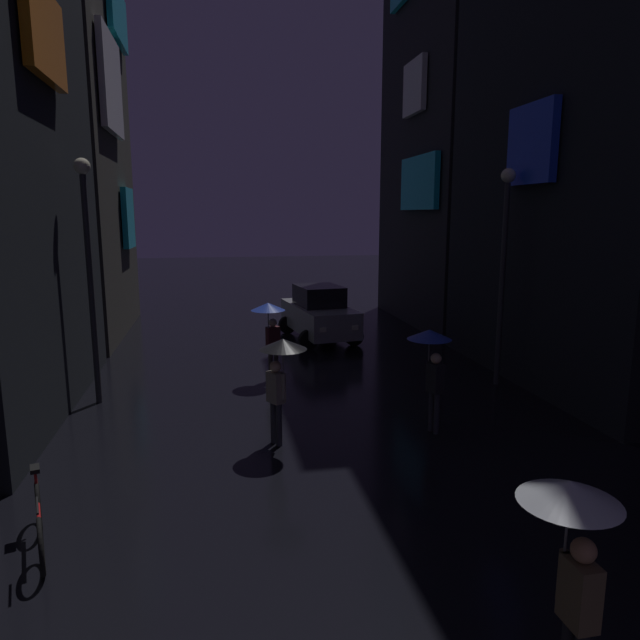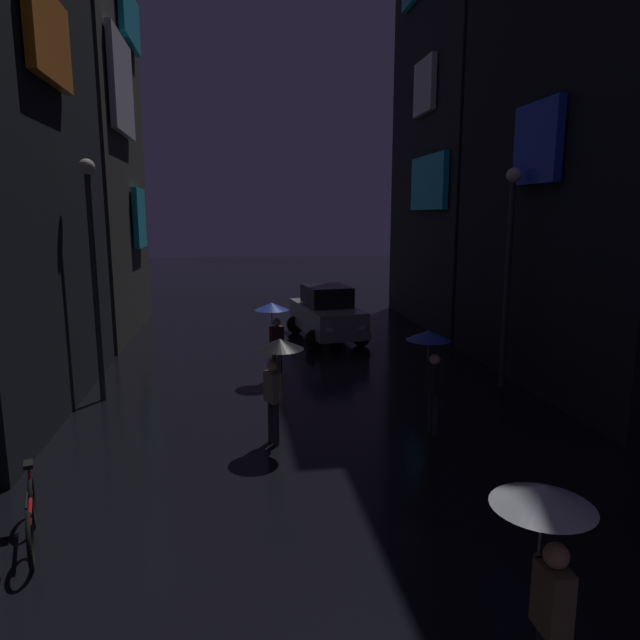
{
  "view_description": "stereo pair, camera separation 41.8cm",
  "coord_description": "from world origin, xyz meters",
  "px_view_note": "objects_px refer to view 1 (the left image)",
  "views": [
    {
      "loc": [
        -2.23,
        -0.17,
        4.4
      ],
      "look_at": [
        0.0,
        11.72,
        2.15
      ],
      "focal_mm": 32.0,
      "sensor_mm": 36.0,
      "label": 1
    },
    {
      "loc": [
        -1.82,
        -0.24,
        4.4
      ],
      "look_at": [
        0.0,
        11.72,
        2.15
      ],
      "focal_mm": 32.0,
      "sensor_mm": 36.0,
      "label": 2
    }
  ],
  "objects_px": {
    "pedestrian_far_right_clear": "(572,532)",
    "streetlamp_right_far": "(504,252)",
    "streetlamp_left_far": "(88,254)",
    "pedestrian_foreground_right_black": "(281,362)",
    "pedestrian_near_crossing_blue": "(270,319)",
    "bicycle_parked_at_storefront": "(40,523)",
    "pedestrian_midstreet_left_blue": "(431,352)",
    "car_distant": "(319,314)"
  },
  "relations": [
    {
      "from": "bicycle_parked_at_storefront",
      "to": "car_distant",
      "type": "relative_size",
      "value": 0.41
    },
    {
      "from": "pedestrian_near_crossing_blue",
      "to": "streetlamp_right_far",
      "type": "height_order",
      "value": "streetlamp_right_far"
    },
    {
      "from": "pedestrian_midstreet_left_blue",
      "to": "streetlamp_right_far",
      "type": "height_order",
      "value": "streetlamp_right_far"
    },
    {
      "from": "pedestrian_far_right_clear",
      "to": "pedestrian_foreground_right_black",
      "type": "distance_m",
      "value": 6.53
    },
    {
      "from": "pedestrian_midstreet_left_blue",
      "to": "streetlamp_right_far",
      "type": "distance_m",
      "value": 4.44
    },
    {
      "from": "pedestrian_midstreet_left_blue",
      "to": "pedestrian_near_crossing_blue",
      "type": "bearing_deg",
      "value": 124.06
    },
    {
      "from": "car_distant",
      "to": "streetlamp_left_far",
      "type": "relative_size",
      "value": 0.77
    },
    {
      "from": "pedestrian_midstreet_left_blue",
      "to": "car_distant",
      "type": "relative_size",
      "value": 0.49
    },
    {
      "from": "pedestrian_far_right_clear",
      "to": "pedestrian_foreground_right_black",
      "type": "relative_size",
      "value": 1.0
    },
    {
      "from": "car_distant",
      "to": "streetlamp_right_far",
      "type": "xyz_separation_m",
      "value": [
        3.59,
        -6.24,
        2.52
      ]
    },
    {
      "from": "bicycle_parked_at_storefront",
      "to": "car_distant",
      "type": "xyz_separation_m",
      "value": [
        6.01,
        12.11,
        0.54
      ]
    },
    {
      "from": "pedestrian_near_crossing_blue",
      "to": "bicycle_parked_at_storefront",
      "type": "xyz_separation_m",
      "value": [
        -3.79,
        -7.3,
        -1.28
      ]
    },
    {
      "from": "bicycle_parked_at_storefront",
      "to": "streetlamp_right_far",
      "type": "relative_size",
      "value": 0.32
    },
    {
      "from": "streetlamp_left_far",
      "to": "pedestrian_far_right_clear",
      "type": "bearing_deg",
      "value": -59.0
    },
    {
      "from": "bicycle_parked_at_storefront",
      "to": "streetlamp_left_far",
      "type": "height_order",
      "value": "streetlamp_left_far"
    },
    {
      "from": "pedestrian_near_crossing_blue",
      "to": "bicycle_parked_at_storefront",
      "type": "height_order",
      "value": "pedestrian_near_crossing_blue"
    },
    {
      "from": "pedestrian_midstreet_left_blue",
      "to": "pedestrian_far_right_clear",
      "type": "bearing_deg",
      "value": -100.94
    },
    {
      "from": "pedestrian_far_right_clear",
      "to": "streetlamp_right_far",
      "type": "bearing_deg",
      "value": 65.52
    },
    {
      "from": "streetlamp_right_far",
      "to": "car_distant",
      "type": "bearing_deg",
      "value": 119.93
    },
    {
      "from": "pedestrian_far_right_clear",
      "to": "pedestrian_midstreet_left_blue",
      "type": "xyz_separation_m",
      "value": [
        1.25,
        6.49,
        0.0
      ]
    },
    {
      "from": "bicycle_parked_at_storefront",
      "to": "pedestrian_far_right_clear",
      "type": "bearing_deg",
      "value": -32.26
    },
    {
      "from": "pedestrian_near_crossing_blue",
      "to": "streetlamp_left_far",
      "type": "distance_m",
      "value": 4.7
    },
    {
      "from": "pedestrian_foreground_right_black",
      "to": "car_distant",
      "type": "xyz_separation_m",
      "value": [
        2.45,
        9.24,
        -0.74
      ]
    },
    {
      "from": "pedestrian_foreground_right_black",
      "to": "streetlamp_right_far",
      "type": "bearing_deg",
      "value": 26.4
    },
    {
      "from": "bicycle_parked_at_storefront",
      "to": "streetlamp_right_far",
      "type": "height_order",
      "value": "streetlamp_right_far"
    },
    {
      "from": "pedestrian_foreground_right_black",
      "to": "streetlamp_right_far",
      "type": "distance_m",
      "value": 6.98
    },
    {
      "from": "pedestrian_near_crossing_blue",
      "to": "pedestrian_far_right_clear",
      "type": "distance_m",
      "value": 10.81
    },
    {
      "from": "car_distant",
      "to": "pedestrian_midstreet_left_blue",
      "type": "bearing_deg",
      "value": -86.02
    },
    {
      "from": "pedestrian_midstreet_left_blue",
      "to": "bicycle_parked_at_storefront",
      "type": "bearing_deg",
      "value": -155.05
    },
    {
      "from": "pedestrian_far_right_clear",
      "to": "streetlamp_left_far",
      "type": "distance_m",
      "value": 11.37
    },
    {
      "from": "bicycle_parked_at_storefront",
      "to": "streetlamp_right_far",
      "type": "distance_m",
      "value": 11.66
    },
    {
      "from": "pedestrian_foreground_right_black",
      "to": "car_distant",
      "type": "height_order",
      "value": "pedestrian_foreground_right_black"
    },
    {
      "from": "pedestrian_near_crossing_blue",
      "to": "streetlamp_left_far",
      "type": "xyz_separation_m",
      "value": [
        -4.19,
        -1.08,
        1.84
      ]
    },
    {
      "from": "pedestrian_foreground_right_black",
      "to": "streetlamp_left_far",
      "type": "distance_m",
      "value": 5.5
    },
    {
      "from": "pedestrian_midstreet_left_blue",
      "to": "car_distant",
      "type": "xyz_separation_m",
      "value": [
        -0.63,
        9.02,
        -0.74
      ]
    },
    {
      "from": "pedestrian_near_crossing_blue",
      "to": "streetlamp_left_far",
      "type": "bearing_deg",
      "value": -165.59
    },
    {
      "from": "pedestrian_far_right_clear",
      "to": "pedestrian_foreground_right_black",
      "type": "xyz_separation_m",
      "value": [
        -1.83,
        6.27,
        0.0
      ]
    },
    {
      "from": "car_distant",
      "to": "streetlamp_right_far",
      "type": "bearing_deg",
      "value": -60.07
    },
    {
      "from": "pedestrian_midstreet_left_blue",
      "to": "bicycle_parked_at_storefront",
      "type": "xyz_separation_m",
      "value": [
        -6.64,
        -3.09,
        -1.28
      ]
    },
    {
      "from": "pedestrian_foreground_right_black",
      "to": "bicycle_parked_at_storefront",
      "type": "bearing_deg",
      "value": -141.14
    },
    {
      "from": "pedestrian_foreground_right_black",
      "to": "bicycle_parked_at_storefront",
      "type": "height_order",
      "value": "pedestrian_foreground_right_black"
    },
    {
      "from": "streetlamp_left_far",
      "to": "pedestrian_foreground_right_black",
      "type": "bearing_deg",
      "value": -40.29
    }
  ]
}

